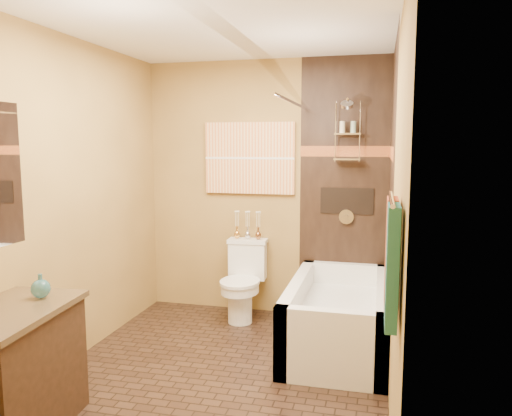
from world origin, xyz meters
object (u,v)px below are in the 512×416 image
(sunset_painting, at_px, (250,158))
(bathtub, at_px, (338,321))
(toilet, at_px, (243,280))
(vanity, at_px, (12,373))

(sunset_painting, height_order, bathtub, sunset_painting)
(toilet, relative_size, vanity, 0.84)
(bathtub, bearing_deg, vanity, -134.58)
(sunset_painting, xyz_separation_m, bathtub, (0.95, -0.73, -1.33))
(sunset_painting, relative_size, toilet, 1.19)
(bathtub, xyz_separation_m, toilet, (-0.95, 0.47, 0.16))
(bathtub, distance_m, toilet, 1.08)
(sunset_painting, distance_m, bathtub, 1.79)
(sunset_painting, relative_size, bathtub, 0.60)
(sunset_painting, xyz_separation_m, vanity, (-0.77, -2.48, -1.17))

